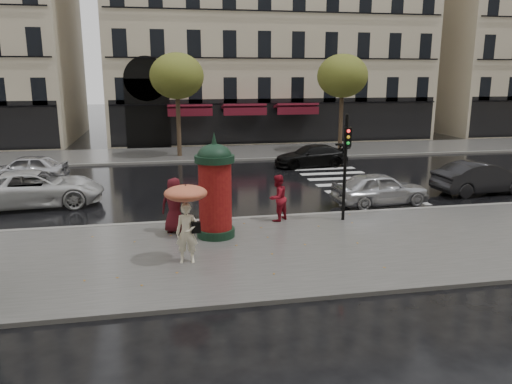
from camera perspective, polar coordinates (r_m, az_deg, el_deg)
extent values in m
plane|color=black|center=(15.86, 1.53, -6.28)|extent=(160.00, 160.00, 0.00)
cube|color=#474744|center=(15.38, 1.94, -6.68)|extent=(90.00, 7.00, 0.12)
cube|color=#474744|center=(34.14, -5.42, 4.41)|extent=(90.00, 6.00, 0.12)
cube|color=slate|center=(18.63, -0.47, -3.04)|extent=(90.00, 0.25, 0.14)
cube|color=slate|center=(31.19, -4.87, 3.60)|extent=(90.00, 0.25, 0.14)
cube|color=silver|center=(26.43, 9.75, 1.54)|extent=(3.60, 11.75, 0.01)
cube|color=#B7A88C|center=(45.77, 0.75, 19.21)|extent=(26.00, 14.00, 20.00)
cylinder|color=#38281C|center=(32.71, -8.87, 8.41)|extent=(0.28, 0.28, 5.20)
ellipsoid|color=#43631F|center=(32.60, -9.03, 12.97)|extent=(3.40, 3.40, 2.89)
cylinder|color=#38281C|center=(34.91, 9.69, 8.68)|extent=(0.28, 0.28, 5.20)
ellipsoid|color=#43631F|center=(34.81, 9.86, 12.95)|extent=(3.40, 3.40, 2.89)
imported|color=#F2E8C7|center=(14.14, -7.89, -4.67)|extent=(0.69, 0.51, 1.72)
cylinder|color=black|center=(13.98, -7.97, -2.43)|extent=(0.02, 0.02, 1.09)
ellipsoid|color=red|center=(13.83, -8.04, -0.14)|extent=(1.19, 1.19, 0.42)
cone|color=black|center=(13.78, -8.08, 0.84)|extent=(0.04, 0.04, 0.09)
cube|color=black|center=(14.04, -6.87, -4.03)|extent=(0.25, 0.11, 0.32)
imported|color=maroon|center=(18.00, 2.48, -0.68)|extent=(1.04, 1.02, 1.70)
imported|color=#460E14|center=(16.86, -9.30, -1.51)|extent=(1.04, 0.81, 1.86)
cylinder|color=black|center=(16.52, -4.61, -4.58)|extent=(1.24, 1.24, 0.27)
cylinder|color=maroon|center=(16.18, -4.69, -0.38)|extent=(1.07, 1.07, 2.22)
cylinder|color=black|center=(15.94, -4.77, 3.81)|extent=(1.28, 1.28, 0.22)
ellipsoid|color=black|center=(15.92, -4.78, 4.13)|extent=(1.10, 1.10, 0.77)
cone|color=black|center=(15.84, -4.82, 6.19)|extent=(0.18, 0.18, 0.40)
cylinder|color=black|center=(18.14, 10.13, 2.70)|extent=(0.12, 0.12, 3.84)
cube|color=black|center=(17.76, 10.44, 6.23)|extent=(0.26, 0.20, 0.67)
imported|color=#BBBCC1|center=(21.33, 13.99, 0.39)|extent=(4.16, 1.96, 1.38)
imported|color=black|center=(24.87, 24.39, 1.50)|extent=(4.54, 1.87, 1.46)
imported|color=silver|center=(22.39, -23.86, 0.38)|extent=(5.55, 2.92, 1.49)
imported|color=black|center=(29.53, 6.30, 4.12)|extent=(4.49, 2.15, 1.26)
imported|color=silver|center=(27.60, -24.86, 2.44)|extent=(4.18, 1.94, 1.39)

